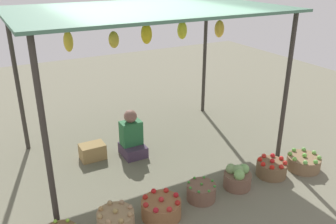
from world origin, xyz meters
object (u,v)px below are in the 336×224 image
(basket_green_chilies, at_px, (201,192))
(basket_red_tomatoes, at_px, (271,168))
(vendor_person, at_px, (132,138))
(wooden_crate_near_vendor, at_px, (93,151))
(basket_potatoes, at_px, (116,222))
(basket_red_apples, at_px, (161,208))
(basket_cabbages, at_px, (237,177))
(basket_green_apples, at_px, (303,162))

(basket_green_chilies, relative_size, basket_red_tomatoes, 0.88)
(vendor_person, bearing_deg, wooden_crate_near_vendor, 164.70)
(basket_potatoes, bearing_deg, basket_red_tomatoes, 1.43)
(basket_green_chilies, bearing_deg, basket_potatoes, -176.94)
(basket_red_apples, bearing_deg, basket_cabbages, 2.63)
(basket_cabbages, distance_m, wooden_crate_near_vendor, 2.34)
(basket_red_apples, distance_m, basket_green_chilies, 0.64)
(basket_potatoes, bearing_deg, basket_red_apples, 0.22)
(basket_potatoes, distance_m, basket_cabbages, 1.83)
(basket_green_chilies, height_order, basket_cabbages, basket_cabbages)
(basket_potatoes, xyz_separation_m, basket_green_apples, (3.04, -0.03, -0.04))
(basket_green_chilies, distance_m, wooden_crate_near_vendor, 1.98)
(basket_red_apples, height_order, basket_green_apples, basket_red_apples)
(basket_green_chilies, distance_m, basket_cabbages, 0.60)
(basket_red_tomatoes, bearing_deg, basket_green_chilies, 179.81)
(basket_red_tomatoes, relative_size, wooden_crate_near_vendor, 1.13)
(basket_green_apples, distance_m, wooden_crate_near_vendor, 3.32)
(basket_red_apples, relative_size, wooden_crate_near_vendor, 1.27)
(vendor_person, bearing_deg, basket_red_apples, -100.78)
(basket_cabbages, bearing_deg, vendor_person, 120.30)
(basket_cabbages, distance_m, basket_green_apples, 1.21)
(vendor_person, relative_size, basket_cabbages, 2.01)
(vendor_person, xyz_separation_m, basket_red_tomatoes, (1.57, -1.58, -0.18))
(basket_red_tomatoes, relative_size, basket_green_apples, 0.89)
(basket_red_apples, relative_size, basket_cabbages, 1.29)
(basket_potatoes, bearing_deg, basket_green_apples, -0.64)
(basket_cabbages, relative_size, basket_green_apples, 0.77)
(wooden_crate_near_vendor, bearing_deg, basket_cabbages, -48.58)
(basket_red_apples, bearing_deg, basket_potatoes, -179.78)
(basket_red_apples, xyz_separation_m, wooden_crate_near_vendor, (-0.31, 1.81, 0.01))
(basket_red_apples, bearing_deg, basket_green_chilies, 5.71)
(vendor_person, bearing_deg, basket_red_tomatoes, -45.21)
(basket_red_tomatoes, bearing_deg, basket_potatoes, -178.57)
(vendor_person, height_order, basket_green_chilies, vendor_person)
(basket_red_tomatoes, bearing_deg, basket_green_apples, -9.58)
(basket_green_apples, relative_size, wooden_crate_near_vendor, 1.28)
(vendor_person, height_order, basket_cabbages, vendor_person)
(basket_cabbages, height_order, wooden_crate_near_vendor, basket_cabbages)
(basket_red_apples, height_order, basket_cabbages, basket_cabbages)
(basket_green_chilies, xyz_separation_m, wooden_crate_near_vendor, (-0.94, 1.75, 0.02))
(basket_cabbages, bearing_deg, basket_green_apples, -4.40)
(wooden_crate_near_vendor, bearing_deg, basket_green_apples, -33.81)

